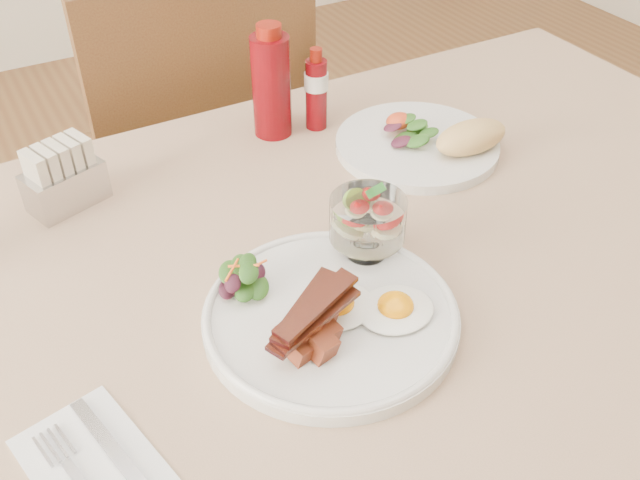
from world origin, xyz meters
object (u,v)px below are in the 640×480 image
(fruit_cup, at_px, (367,219))
(ketchup_bottle, at_px, (271,84))
(table, at_px, (373,308))
(chair_far, at_px, (197,158))
(sugar_caddy, at_px, (64,179))
(main_plate, at_px, (331,317))
(hot_sauce_bottle, at_px, (316,90))
(second_plate, at_px, (429,141))

(fruit_cup, bearing_deg, ketchup_bottle, 83.16)
(table, relative_size, fruit_cup, 14.73)
(chair_far, distance_m, ketchup_bottle, 0.46)
(fruit_cup, relative_size, ketchup_bottle, 0.52)
(sugar_caddy, bearing_deg, main_plate, -80.39)
(main_plate, relative_size, hot_sauce_bottle, 2.17)
(table, relative_size, chair_far, 1.43)
(main_plate, bearing_deg, chair_far, 81.86)
(main_plate, distance_m, second_plate, 0.39)
(hot_sauce_bottle, relative_size, sugar_caddy, 1.15)
(second_plate, bearing_deg, chair_far, 111.75)
(second_plate, relative_size, ketchup_bottle, 1.40)
(fruit_cup, relative_size, second_plate, 0.37)
(main_plate, distance_m, fruit_cup, 0.12)
(sugar_caddy, bearing_deg, second_plate, -32.75)
(chair_far, xyz_separation_m, hot_sauce_bottle, (0.09, -0.35, 0.29))
(ketchup_bottle, distance_m, sugar_caddy, 0.33)
(table, bearing_deg, chair_far, 90.00)
(hot_sauce_bottle, distance_m, sugar_caddy, 0.39)
(chair_far, distance_m, hot_sauce_bottle, 0.46)
(chair_far, bearing_deg, second_plate, -68.25)
(fruit_cup, bearing_deg, table, 14.38)
(fruit_cup, height_order, ketchup_bottle, ketchup_bottle)
(table, xyz_separation_m, hot_sauce_bottle, (0.09, 0.31, 0.15))
(second_plate, bearing_deg, table, -140.05)
(hot_sauce_bottle, xyz_separation_m, sugar_caddy, (-0.39, -0.02, -0.02))
(chair_far, relative_size, main_plate, 3.32)
(table, xyz_separation_m, chair_far, (0.00, 0.66, -0.14))
(main_plate, bearing_deg, sugar_caddy, 118.29)
(table, xyz_separation_m, main_plate, (-0.11, -0.07, 0.10))
(table, bearing_deg, sugar_caddy, 135.90)
(second_plate, relative_size, hot_sauce_bottle, 1.88)
(table, distance_m, second_plate, 0.28)
(hot_sauce_bottle, bearing_deg, second_plate, -52.60)
(chair_far, distance_m, fruit_cup, 0.73)
(chair_far, xyz_separation_m, sugar_caddy, (-0.30, -0.37, 0.27))
(table, height_order, hot_sauce_bottle, hot_sauce_bottle)
(chair_far, bearing_deg, main_plate, -98.14)
(fruit_cup, xyz_separation_m, sugar_caddy, (-0.28, 0.30, -0.03))
(fruit_cup, xyz_separation_m, second_plate, (0.22, 0.17, -0.05))
(main_plate, bearing_deg, ketchup_bottle, 72.44)
(chair_far, bearing_deg, hot_sauce_bottle, -76.02)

